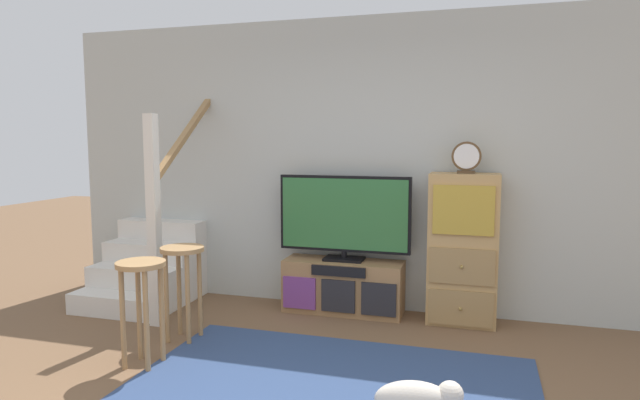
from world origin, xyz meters
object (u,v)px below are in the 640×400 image
desk_clock (466,158)px  bar_stool_near (142,289)px  media_console (343,286)px  side_cabinet (463,249)px  television (344,216)px  dog (418,399)px  bar_stool_far (183,271)px

desk_clock → bar_stool_near: desk_clock is taller
media_console → desk_clock: 1.60m
side_cabinet → desk_clock: bearing=-62.5°
television → desk_clock: desk_clock is taller
desk_clock → television: bearing=178.5°
television → side_cabinet: (1.05, -0.01, -0.25)m
side_cabinet → dog: bearing=-95.6°
media_console → television: bearing=90.0°
bar_stool_far → dog: bearing=-20.6°
media_console → dog: size_ratio=2.03×
desk_clock → dog: size_ratio=0.50×
media_console → side_cabinet: size_ratio=0.84×
media_console → desk_clock: size_ratio=4.07×
television → bar_stool_near: 1.93m
side_cabinet → bar_stool_near: 2.63m
television → bar_stool_far: 1.52m
media_console → dog: (0.88, -1.76, -0.12)m
bar_stool_far → dog: 2.10m
television → media_console: bearing=-90.0°
bar_stool_near → media_console: bearing=55.8°
media_console → desk_clock: bearing=-0.3°
desk_clock → side_cabinet: bearing=117.5°
bar_stool_near → dog: size_ratio=1.39×
media_console → bar_stool_far: (-1.05, -1.03, 0.31)m
bar_stool_far → bar_stool_near: bearing=-91.3°
bar_stool_near → bar_stool_far: bar_stool_far is taller
desk_clock → bar_stool_near: size_ratio=0.36×
desk_clock → bar_stool_far: bearing=-154.0°
television → side_cabinet: 1.08m
desk_clock → bar_stool_far: (-2.11, -1.03, -0.88)m
television → bar_stool_far: (-1.05, -1.05, -0.34)m
media_console → side_cabinet: 1.13m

